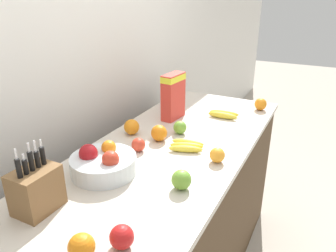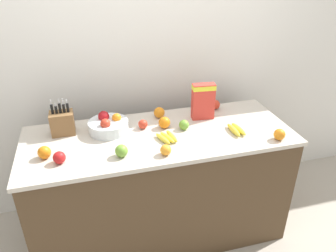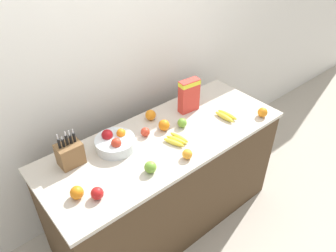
# 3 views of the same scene
# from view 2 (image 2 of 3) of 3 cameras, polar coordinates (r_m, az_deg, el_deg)

# --- Properties ---
(ground_plane) EXTENTS (14.00, 14.00, 0.00)m
(ground_plane) POSITION_cam_2_polar(r_m,az_deg,el_deg) (2.90, -1.26, -17.51)
(ground_plane) COLOR #B2A899
(wall_back) EXTENTS (9.00, 0.06, 2.60)m
(wall_back) POSITION_cam_2_polar(r_m,az_deg,el_deg) (2.72, -4.66, 11.48)
(wall_back) COLOR silver
(wall_back) RESTS_ON ground_plane
(counter) EXTENTS (1.91, 0.75, 0.93)m
(counter) POSITION_cam_2_polar(r_m,az_deg,el_deg) (2.59, -1.37, -10.34)
(counter) COLOR #4C3823
(counter) RESTS_ON ground_plane
(knife_block) EXTENTS (0.16, 0.12, 0.27)m
(knife_block) POSITION_cam_2_polar(r_m,az_deg,el_deg) (2.42, -17.92, 0.56)
(knife_block) COLOR brown
(knife_block) RESTS_ON counter
(cereal_box) EXTENTS (0.18, 0.09, 0.28)m
(cereal_box) POSITION_cam_2_polar(r_m,az_deg,el_deg) (2.50, 6.15, 4.55)
(cereal_box) COLOR red
(cereal_box) RESTS_ON counter
(fruit_bowl) EXTENTS (0.29, 0.29, 0.13)m
(fruit_bowl) POSITION_cam_2_polar(r_m,az_deg,el_deg) (2.39, -10.35, 0.15)
(fruit_bowl) COLOR silver
(fruit_bowl) RESTS_ON counter
(banana_bunch_left) EXTENTS (0.09, 0.19, 0.04)m
(banana_bunch_left) POSITION_cam_2_polar(r_m,az_deg,el_deg) (2.40, 11.78, -0.60)
(banana_bunch_left) COLOR yellow
(banana_bunch_left) RESTS_ON counter
(banana_bunch_right) EXTENTS (0.15, 0.19, 0.03)m
(banana_bunch_right) POSITION_cam_2_polar(r_m,az_deg,el_deg) (2.26, -0.13, -2.00)
(banana_bunch_right) COLOR yellow
(banana_bunch_right) RESTS_ON counter
(apple_front) EXTENTS (0.08, 0.08, 0.08)m
(apple_front) POSITION_cam_2_polar(r_m,az_deg,el_deg) (2.09, -8.11, -4.31)
(apple_front) COLOR #6B9E33
(apple_front) RESTS_ON counter
(apple_middle) EXTENTS (0.07, 0.07, 0.07)m
(apple_middle) POSITION_cam_2_polar(r_m,az_deg,el_deg) (2.38, 2.79, 0.21)
(apple_middle) COLOR #6B9E33
(apple_middle) RESTS_ON counter
(apple_leftmost) EXTENTS (0.08, 0.08, 0.08)m
(apple_leftmost) POSITION_cam_2_polar(r_m,az_deg,el_deg) (2.11, -18.41, -5.24)
(apple_leftmost) COLOR red
(apple_leftmost) RESTS_ON counter
(apple_rear) EXTENTS (0.07, 0.07, 0.07)m
(apple_rear) POSITION_cam_2_polar(r_m,az_deg,el_deg) (2.40, -4.40, 0.32)
(apple_rear) COLOR red
(apple_rear) RESTS_ON counter
(apple_rightmost) EXTENTS (0.08, 0.08, 0.08)m
(apple_rightmost) POSITION_cam_2_polar(r_m,az_deg,el_deg) (2.71, 8.22, 3.70)
(apple_rightmost) COLOR red
(apple_rightmost) RESTS_ON counter
(orange_mid_left) EXTENTS (0.09, 0.09, 0.09)m
(orange_mid_left) POSITION_cam_2_polar(r_m,az_deg,el_deg) (2.39, -0.63, 0.60)
(orange_mid_left) COLOR orange
(orange_mid_left) RESTS_ON counter
(orange_by_cereal) EXTENTS (0.08, 0.08, 0.08)m
(orange_by_cereal) POSITION_cam_2_polar(r_m,az_deg,el_deg) (2.37, 18.84, -1.40)
(orange_by_cereal) COLOR orange
(orange_by_cereal) RESTS_ON counter
(orange_front_left) EXTENTS (0.09, 0.09, 0.09)m
(orange_front_left) POSITION_cam_2_polar(r_m,az_deg,el_deg) (2.54, -1.54, 2.36)
(orange_front_left) COLOR orange
(orange_front_left) RESTS_ON counter
(orange_front_center) EXTENTS (0.08, 0.08, 0.08)m
(orange_front_center) POSITION_cam_2_polar(r_m,az_deg,el_deg) (2.19, -20.73, -4.33)
(orange_front_center) COLOR orange
(orange_front_center) RESTS_ON counter
(orange_near_bowl) EXTENTS (0.07, 0.07, 0.07)m
(orange_near_bowl) POSITION_cam_2_polar(r_m,az_deg,el_deg) (2.08, -0.39, -4.19)
(orange_near_bowl) COLOR orange
(orange_near_bowl) RESTS_ON counter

